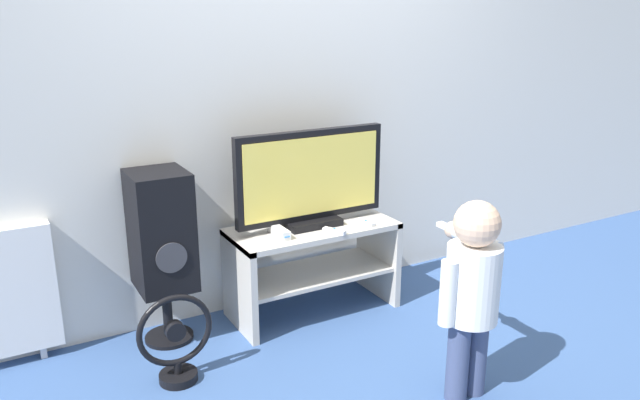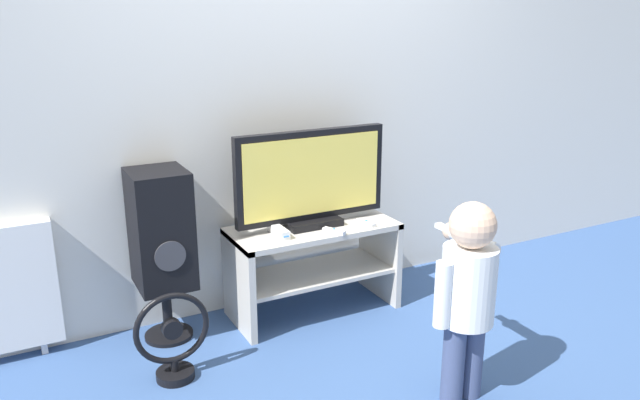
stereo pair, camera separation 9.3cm
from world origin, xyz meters
The scene contains 10 objects.
ground_plane centered at (0.00, 0.00, 0.00)m, with size 16.00×16.00×0.00m, color #38568C.
wall_back centered at (0.00, 0.50, 1.30)m, with size 10.00×0.06×2.60m.
tv_stand centered at (0.00, 0.21, 0.33)m, with size 0.93×0.42×0.51m.
television centered at (0.00, 0.23, 0.77)m, with size 0.87×0.20×0.53m.
game_console centered at (-0.23, 0.16, 0.54)m, with size 0.05×0.20×0.05m.
remote_primary centered at (0.27, 0.09, 0.52)m, with size 0.06×0.13×0.03m.
remote_secondary centered at (0.05, 0.05, 0.52)m, with size 0.09×0.13×0.03m.
child centered at (0.19, -0.84, 0.54)m, with size 0.35×0.51×0.91m.
speaker_tower centered at (-0.81, 0.30, 0.58)m, with size 0.28×0.32×0.90m.
floor_fan centered at (-0.89, -0.11, 0.20)m, with size 0.35×0.18×0.43m.
Camera 1 is at (-1.56, -2.64, 1.64)m, focal length 35.00 mm.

